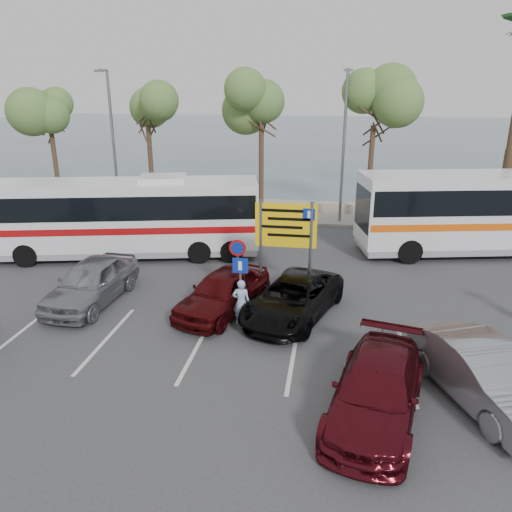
# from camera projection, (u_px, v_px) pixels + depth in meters

# --- Properties ---
(ground) EXTENTS (120.00, 120.00, 0.00)m
(ground) POSITION_uv_depth(u_px,v_px,m) (243.00, 334.00, 15.75)
(ground) COLOR #38383A
(ground) RESTS_ON ground
(kerb_strip) EXTENTS (44.00, 2.40, 0.15)m
(kerb_strip) POSITION_uv_depth(u_px,v_px,m) (287.00, 218.00, 28.77)
(kerb_strip) COLOR gray
(kerb_strip) RESTS_ON ground
(seawall) EXTENTS (48.00, 0.80, 0.60)m
(seawall) POSITION_uv_depth(u_px,v_px,m) (290.00, 206.00, 30.55)
(seawall) COLOR #9E927F
(seawall) RESTS_ON ground
(sea) EXTENTS (140.00, 140.00, 0.00)m
(sea) POSITION_uv_depth(u_px,v_px,m) (319.00, 136.00, 71.64)
(sea) COLOR #39495C
(sea) RESTS_ON ground
(tree_far_left) EXTENTS (3.20, 3.20, 7.60)m
(tree_far_left) POSITION_uv_depth(u_px,v_px,m) (48.00, 103.00, 28.77)
(tree_far_left) COLOR #382619
(tree_far_left) RESTS_ON kerb_strip
(tree_left) EXTENTS (3.20, 3.20, 7.20)m
(tree_left) POSITION_uv_depth(u_px,v_px,m) (147.00, 110.00, 27.99)
(tree_left) COLOR #382619
(tree_left) RESTS_ON kerb_strip
(tree_mid) EXTENTS (3.20, 3.20, 8.00)m
(tree_mid) POSITION_uv_depth(u_px,v_px,m) (261.00, 98.00, 26.81)
(tree_mid) COLOR #382619
(tree_mid) RESTS_ON kerb_strip
(tree_right) EXTENTS (3.20, 3.20, 7.40)m
(tree_right) POSITION_uv_depth(u_px,v_px,m) (375.00, 109.00, 26.08)
(tree_right) COLOR #382619
(tree_right) RESTS_ON kerb_strip
(street_lamp_left) EXTENTS (0.45, 1.15, 8.01)m
(street_lamp_left) POSITION_uv_depth(u_px,v_px,m) (112.00, 136.00, 28.30)
(street_lamp_left) COLOR slate
(street_lamp_left) RESTS_ON kerb_strip
(street_lamp_right) EXTENTS (0.45, 1.15, 8.01)m
(street_lamp_right) POSITION_uv_depth(u_px,v_px,m) (344.00, 140.00, 26.37)
(street_lamp_right) COLOR slate
(street_lamp_right) RESTS_ON kerb_strip
(direction_sign) EXTENTS (2.20, 0.12, 3.60)m
(direction_sign) POSITION_uv_depth(u_px,v_px,m) (286.00, 233.00, 17.77)
(direction_sign) COLOR slate
(direction_sign) RESTS_ON ground
(sign_no_stop) EXTENTS (0.60, 0.08, 2.35)m
(sign_no_stop) POSITION_uv_depth(u_px,v_px,m) (238.00, 261.00, 17.54)
(sign_no_stop) COLOR slate
(sign_no_stop) RESTS_ON ground
(sign_parking) EXTENTS (0.50, 0.07, 2.25)m
(sign_parking) POSITION_uv_depth(u_px,v_px,m) (240.00, 281.00, 16.03)
(sign_parking) COLOR slate
(sign_parking) RESTS_ON ground
(lane_markings) EXTENTS (12.02, 4.20, 0.01)m
(lane_markings) POSITION_uv_depth(u_px,v_px,m) (199.00, 346.00, 14.98)
(lane_markings) COLOR silver
(lane_markings) RESTS_ON ground
(coach_bus_left) EXTENTS (12.00, 5.02, 3.66)m
(coach_bus_left) POSITION_uv_depth(u_px,v_px,m) (125.00, 220.00, 22.21)
(coach_bus_left) COLOR white
(coach_bus_left) RESTS_ON ground
(coach_bus_right) EXTENTS (12.89, 5.23, 3.93)m
(coach_bus_right) POSITION_uv_depth(u_px,v_px,m) (499.00, 215.00, 22.60)
(coach_bus_right) COLOR white
(coach_bus_right) RESTS_ON ground
(car_silver_a) EXTENTS (2.13, 4.73, 1.58)m
(car_silver_a) POSITION_uv_depth(u_px,v_px,m) (91.00, 282.00, 17.74)
(car_silver_a) COLOR gray
(car_silver_a) RESTS_ON ground
(car_maroon) EXTENTS (2.94, 5.07, 1.38)m
(car_maroon) POSITION_uv_depth(u_px,v_px,m) (376.00, 390.00, 11.69)
(car_maroon) COLOR #4C0C14
(car_maroon) RESTS_ON ground
(car_red) EXTENTS (3.11, 4.69, 1.48)m
(car_red) POSITION_uv_depth(u_px,v_px,m) (223.00, 292.00, 17.04)
(car_red) COLOR #45090B
(car_red) RESTS_ON ground
(suv_black) EXTENTS (3.61, 5.25, 1.33)m
(suv_black) POSITION_uv_depth(u_px,v_px,m) (293.00, 298.00, 16.71)
(suv_black) COLOR black
(suv_black) RESTS_ON ground
(car_silver_b) EXTENTS (3.32, 4.87, 1.52)m
(car_silver_b) POSITION_uv_depth(u_px,v_px,m) (483.00, 374.00, 12.20)
(car_silver_b) COLOR gray
(car_silver_b) RESTS_ON ground
(pedestrian_near) EXTENTS (0.60, 0.43, 1.56)m
(pedestrian_near) POSITION_uv_depth(u_px,v_px,m) (241.00, 302.00, 16.12)
(pedestrian_near) COLOR #8DABCD
(pedestrian_near) RESTS_ON ground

